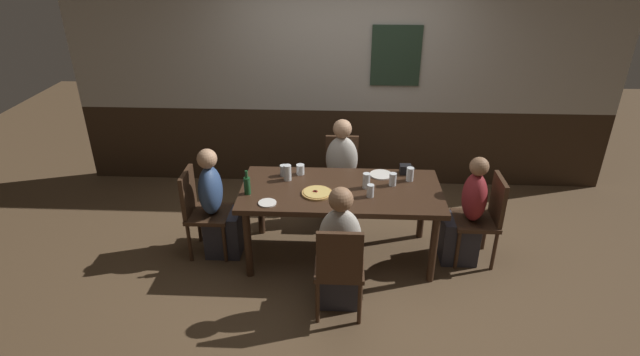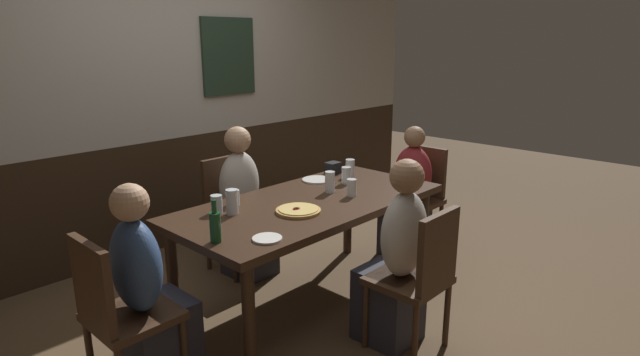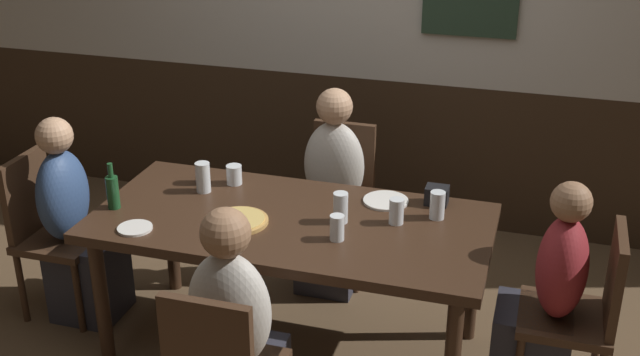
# 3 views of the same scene
# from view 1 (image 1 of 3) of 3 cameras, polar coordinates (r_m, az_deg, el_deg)

# --- Properties ---
(ground_plane) EXTENTS (12.00, 12.00, 0.00)m
(ground_plane) POSITION_cam_1_polar(r_m,az_deg,el_deg) (5.00, 2.30, -8.75)
(ground_plane) COLOR brown
(wall_back) EXTENTS (6.40, 0.13, 2.60)m
(wall_back) POSITION_cam_1_polar(r_m,az_deg,el_deg) (5.94, 2.77, 11.08)
(wall_back) COLOR #332316
(wall_back) RESTS_ON ground_plane
(dining_table) EXTENTS (1.87, 0.89, 0.74)m
(dining_table) POSITION_cam_1_polar(r_m,az_deg,el_deg) (4.65, 2.45, -2.07)
(dining_table) COLOR #382316
(dining_table) RESTS_ON ground_plane
(chair_mid_near) EXTENTS (0.40, 0.40, 0.88)m
(chair_mid_near) POSITION_cam_1_polar(r_m,az_deg,el_deg) (4.01, 2.28, -10.10)
(chair_mid_near) COLOR #422B1C
(chair_mid_near) RESTS_ON ground_plane
(chair_head_east) EXTENTS (0.40, 0.40, 0.88)m
(chair_head_east) POSITION_cam_1_polar(r_m,az_deg,el_deg) (4.92, 18.35, -4.04)
(chair_head_east) COLOR #422B1C
(chair_head_east) RESTS_ON ground_plane
(chair_head_west) EXTENTS (0.40, 0.40, 0.88)m
(chair_head_west) POSITION_cam_1_polar(r_m,az_deg,el_deg) (4.92, -13.52, -3.36)
(chair_head_west) COLOR #422B1C
(chair_head_west) RESTS_ON ground_plane
(chair_mid_far) EXTENTS (0.40, 0.40, 0.88)m
(chair_mid_far) POSITION_cam_1_polar(r_m,az_deg,el_deg) (5.49, 2.50, 0.72)
(chair_mid_far) COLOR #422B1C
(chair_mid_far) RESTS_ON ground_plane
(person_mid_near) EXTENTS (0.34, 0.37, 1.14)m
(person_mid_near) POSITION_cam_1_polar(r_m,az_deg,el_deg) (4.15, 2.30, -8.93)
(person_mid_near) COLOR #2D2D38
(person_mid_near) RESTS_ON ground_plane
(person_head_east) EXTENTS (0.37, 0.34, 1.08)m
(person_head_east) POSITION_cam_1_polar(r_m,az_deg,el_deg) (4.90, 16.41, -4.49)
(person_head_east) COLOR #2D2D38
(person_head_east) RESTS_ON ground_plane
(person_head_west) EXTENTS (0.37, 0.34, 1.11)m
(person_head_west) POSITION_cam_1_polar(r_m,az_deg,el_deg) (4.89, -11.64, -3.74)
(person_head_west) COLOR #2D2D38
(person_head_west) RESTS_ON ground_plane
(person_mid_far) EXTENTS (0.34, 0.37, 1.15)m
(person_mid_far) POSITION_cam_1_polar(r_m,az_deg,el_deg) (5.35, 2.49, -0.14)
(person_mid_far) COLOR #2D2D38
(person_mid_far) RESTS_ON ground_plane
(pizza) EXTENTS (0.28, 0.28, 0.03)m
(pizza) POSITION_cam_1_polar(r_m,az_deg,el_deg) (4.51, -0.32, -1.72)
(pizza) COLOR tan
(pizza) RESTS_ON dining_table
(beer_glass_tall) EXTENTS (0.07, 0.07, 0.11)m
(beer_glass_tall) POSITION_cam_1_polar(r_m,az_deg,el_deg) (4.85, -4.17, 0.80)
(beer_glass_tall) COLOR silver
(beer_glass_tall) RESTS_ON dining_table
(pint_glass_amber) EXTENTS (0.07, 0.07, 0.12)m
(pint_glass_amber) POSITION_cam_1_polar(r_m,az_deg,el_deg) (4.70, 8.38, -0.21)
(pint_glass_amber) COLOR silver
(pint_glass_amber) RESTS_ON dining_table
(pint_glass_stout) EXTENTS (0.07, 0.07, 0.15)m
(pint_glass_stout) POSITION_cam_1_polar(r_m,az_deg,el_deg) (4.62, 5.37, -0.40)
(pint_glass_stout) COLOR silver
(pint_glass_stout) RESTS_ON dining_table
(tumbler_short) EXTENTS (0.07, 0.07, 0.13)m
(tumbler_short) POSITION_cam_1_polar(r_m,az_deg,el_deg) (4.81, 10.31, 0.35)
(tumbler_short) COLOR silver
(tumbler_short) RESTS_ON dining_table
(beer_glass_half) EXTENTS (0.07, 0.07, 0.12)m
(beer_glass_half) POSITION_cam_1_polar(r_m,az_deg,el_deg) (4.47, 5.84, -1.52)
(beer_glass_half) COLOR silver
(beer_glass_half) RESTS_ON dining_table
(pint_glass_pale) EXTENTS (0.07, 0.07, 0.15)m
(pint_glass_pale) POSITION_cam_1_polar(r_m,az_deg,el_deg) (4.75, -3.72, 0.55)
(pint_glass_pale) COLOR silver
(pint_glass_pale) RESTS_ON dining_table
(highball_clear) EXTENTS (0.08, 0.08, 0.10)m
(highball_clear) POSITION_cam_1_polar(r_m,az_deg,el_deg) (4.87, -2.24, 0.94)
(highball_clear) COLOR silver
(highball_clear) RESTS_ON dining_table
(beer_bottle_green) EXTENTS (0.06, 0.06, 0.23)m
(beer_bottle_green) POSITION_cam_1_polar(r_m,az_deg,el_deg) (4.53, -8.34, -0.80)
(beer_bottle_green) COLOR #194723
(beer_bottle_green) RESTS_ON dining_table
(plate_white_large) EXTENTS (0.22, 0.22, 0.01)m
(plate_white_large) POSITION_cam_1_polar(r_m,az_deg,el_deg) (4.90, 7.05, 0.39)
(plate_white_large) COLOR white
(plate_white_large) RESTS_ON dining_table
(plate_white_small) EXTENTS (0.16, 0.16, 0.01)m
(plate_white_small) POSITION_cam_1_polar(r_m,az_deg,el_deg) (4.39, -6.04, -2.87)
(plate_white_small) COLOR white
(plate_white_small) RESTS_ON dining_table
(condiment_caddy) EXTENTS (0.11, 0.09, 0.09)m
(condiment_caddy) POSITION_cam_1_polar(r_m,az_deg,el_deg) (4.95, 9.81, 0.99)
(condiment_caddy) COLOR black
(condiment_caddy) RESTS_ON dining_table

